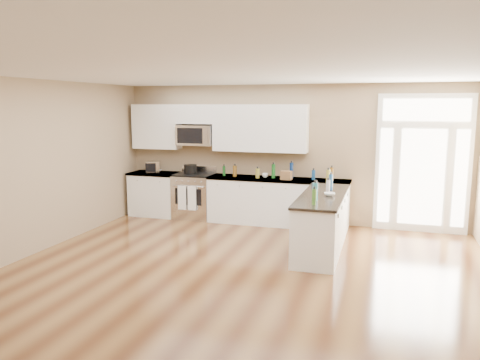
% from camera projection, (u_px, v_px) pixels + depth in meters
% --- Properties ---
extents(ground, '(8.00, 8.00, 0.00)m').
position_uv_depth(ground, '(225.00, 294.00, 5.96)').
color(ground, '#4E2B16').
extents(room_shell, '(8.00, 8.00, 8.00)m').
position_uv_depth(room_shell, '(224.00, 161.00, 5.69)').
color(room_shell, '#967E5F').
rests_on(room_shell, ground).
extents(back_cabinet_left, '(1.10, 0.66, 0.94)m').
position_uv_depth(back_cabinet_left, '(156.00, 195.00, 10.21)').
color(back_cabinet_left, white).
rests_on(back_cabinet_left, ground).
extents(back_cabinet_right, '(2.85, 0.66, 0.94)m').
position_uv_depth(back_cabinet_right, '(277.00, 203.00, 9.42)').
color(back_cabinet_right, white).
rests_on(back_cabinet_right, ground).
extents(peninsula_cabinet, '(0.69, 2.32, 0.94)m').
position_uv_depth(peninsula_cabinet, '(322.00, 224.00, 7.74)').
color(peninsula_cabinet, white).
rests_on(peninsula_cabinet, ground).
extents(upper_cabinet_left, '(1.04, 0.33, 0.95)m').
position_uv_depth(upper_cabinet_left, '(157.00, 127.00, 10.12)').
color(upper_cabinet_left, white).
rests_on(upper_cabinet_left, room_shell).
extents(upper_cabinet_right, '(1.94, 0.33, 0.95)m').
position_uv_depth(upper_cabinet_right, '(260.00, 128.00, 9.44)').
color(upper_cabinet_right, white).
rests_on(upper_cabinet_right, room_shell).
extents(upper_cabinet_short, '(0.82, 0.33, 0.40)m').
position_uv_depth(upper_cabinet_short, '(196.00, 114.00, 9.80)').
color(upper_cabinet_short, white).
rests_on(upper_cabinet_short, room_shell).
extents(microwave, '(0.78, 0.41, 0.42)m').
position_uv_depth(microwave, '(196.00, 135.00, 9.84)').
color(microwave, silver).
rests_on(microwave, room_shell).
extents(entry_door, '(1.70, 0.10, 2.60)m').
position_uv_depth(entry_door, '(422.00, 164.00, 8.74)').
color(entry_door, white).
rests_on(entry_door, ground).
extents(kitchen_range, '(0.80, 0.71, 1.08)m').
position_uv_depth(kitchen_range, '(194.00, 196.00, 9.94)').
color(kitchen_range, silver).
rests_on(kitchen_range, ground).
extents(stockpot, '(0.29, 0.29, 0.21)m').
position_uv_depth(stockpot, '(190.00, 169.00, 9.87)').
color(stockpot, black).
rests_on(stockpot, kitchen_range).
extents(toaster_oven, '(0.34, 0.31, 0.24)m').
position_uv_depth(toaster_oven, '(153.00, 167.00, 10.16)').
color(toaster_oven, silver).
rests_on(toaster_oven, back_cabinet_left).
extents(cardboard_box, '(0.22, 0.17, 0.17)m').
position_uv_depth(cardboard_box, '(286.00, 175.00, 9.16)').
color(cardboard_box, brown).
rests_on(cardboard_box, back_cabinet_right).
extents(bowl_left, '(0.20, 0.20, 0.05)m').
position_uv_depth(bowl_left, '(157.00, 171.00, 10.24)').
color(bowl_left, white).
rests_on(bowl_left, back_cabinet_left).
extents(bowl_peninsula, '(0.18, 0.18, 0.05)m').
position_uv_depth(bowl_peninsula, '(330.00, 194.00, 7.51)').
color(bowl_peninsula, white).
rests_on(bowl_peninsula, peninsula_cabinet).
extents(cup_counter, '(0.13, 0.13, 0.09)m').
position_uv_depth(cup_counter, '(265.00, 175.00, 9.43)').
color(cup_counter, white).
rests_on(cup_counter, back_cabinet_right).
extents(counter_bottles, '(2.36, 2.46, 0.31)m').
position_uv_depth(counter_bottles, '(296.00, 178.00, 8.54)').
color(counter_bottles, '#19591E').
rests_on(counter_bottles, back_cabinet_right).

